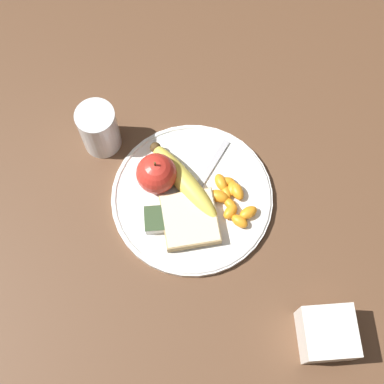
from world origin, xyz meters
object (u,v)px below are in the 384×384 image
(apple, at_px, (156,174))
(banana, at_px, (183,180))
(condiment_caddy, at_px, (327,334))
(juice_glass, at_px, (99,130))
(fork, at_px, (195,192))
(bread_slice, at_px, (190,219))
(jam_packet, at_px, (155,220))
(plate, at_px, (192,197))

(apple, bearing_deg, banana, 80.00)
(apple, height_order, banana, apple)
(banana, distance_m, condiment_caddy, 0.34)
(juice_glass, xyz_separation_m, condiment_caddy, (0.37, 0.34, -0.01))
(fork, bearing_deg, banana, -97.21)
(bread_slice, bearing_deg, condiment_caddy, 44.00)
(juice_glass, distance_m, condiment_caddy, 0.50)
(bread_slice, distance_m, jam_packet, 0.06)
(plate, relative_size, apple, 3.56)
(banana, xyz_separation_m, jam_packet, (0.07, -0.05, -0.01))
(apple, bearing_deg, jam_packet, -5.21)
(plate, bearing_deg, fork, 139.37)
(banana, xyz_separation_m, condiment_caddy, (0.27, 0.20, 0.00))
(fork, bearing_deg, condiment_caddy, 69.75)
(plate, height_order, fork, fork)
(bread_slice, xyz_separation_m, condiment_caddy, (0.20, 0.19, 0.01))
(banana, bearing_deg, condiment_caddy, 36.58)
(plate, bearing_deg, condiment_caddy, 37.24)
(juice_glass, height_order, condiment_caddy, juice_glass)
(banana, relative_size, condiment_caddy, 2.07)
(apple, xyz_separation_m, bread_slice, (0.08, 0.05, -0.02))
(apple, distance_m, bread_slice, 0.10)
(juice_glass, distance_m, apple, 0.13)
(plate, height_order, juice_glass, juice_glass)
(juice_glass, xyz_separation_m, apple, (0.09, 0.10, 0.00))
(apple, distance_m, fork, 0.08)
(fork, height_order, condiment_caddy, condiment_caddy)
(condiment_caddy, bearing_deg, juice_glass, -137.34)
(plate, xyz_separation_m, fork, (-0.01, 0.01, 0.01))
(plate, distance_m, bread_slice, 0.05)
(juice_glass, relative_size, banana, 0.59)
(plate, height_order, condiment_caddy, condiment_caddy)
(juice_glass, height_order, bread_slice, juice_glass)
(jam_packet, bearing_deg, juice_glass, -151.72)
(condiment_caddy, bearing_deg, apple, -138.66)
(apple, height_order, bread_slice, apple)
(plate, distance_m, juice_glass, 0.20)
(juice_glass, height_order, fork, juice_glass)
(bread_slice, xyz_separation_m, jam_packet, (-0.00, -0.06, -0.00))
(bread_slice, xyz_separation_m, fork, (-0.05, 0.01, -0.01))
(bread_slice, distance_m, condiment_caddy, 0.28)
(jam_packet, height_order, condiment_caddy, condiment_caddy)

